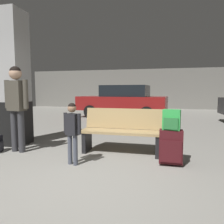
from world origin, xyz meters
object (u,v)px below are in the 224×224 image
at_px(parked_car_far, 123,100).
at_px(adult, 16,100).
at_px(bench, 122,131).
at_px(suitcase, 171,147).
at_px(structural_pillar, 13,79).
at_px(backpack_bright, 171,120).
at_px(child, 72,127).

bearing_deg(parked_car_far, adult, -99.40).
bearing_deg(bench, suitcase, -30.01).
bearing_deg(parked_car_far, structural_pillar, -104.81).
height_order(backpack_bright, adult, adult).
height_order(suitcase, parked_car_far, parked_car_far).
bearing_deg(suitcase, adult, 177.95).
height_order(backpack_bright, parked_car_far, parked_car_far).
distance_m(bench, suitcase, 1.10).
xyz_separation_m(backpack_bright, child, (-1.61, -0.35, -0.12)).
distance_m(bench, backpack_bright, 1.14).
bearing_deg(child, adult, 162.05).
bearing_deg(bench, structural_pillar, 177.78).
bearing_deg(structural_pillar, parked_car_far, 75.19).
bearing_deg(structural_pillar, child, -27.77).
bearing_deg(adult, bench, 11.82).
xyz_separation_m(child, parked_car_far, (-0.39, 6.67, 0.16)).
bearing_deg(backpack_bright, adult, 177.94).
bearing_deg(child, suitcase, 12.22).
bearing_deg(structural_pillar, bench, -2.22).
distance_m(suitcase, child, 1.68).
xyz_separation_m(bench, suitcase, (0.94, -0.55, -0.12)).
relative_size(bench, backpack_bright, 4.71).
bearing_deg(backpack_bright, structural_pillar, 169.57).
bearing_deg(child, parked_car_far, 93.33).
xyz_separation_m(suitcase, adult, (-3.03, 0.11, 0.75)).
distance_m(suitcase, adult, 3.12).
bearing_deg(parked_car_far, child, -86.67).
distance_m(backpack_bright, parked_car_far, 6.63).
bearing_deg(bench, backpack_bright, -30.06).
relative_size(structural_pillar, bench, 1.91).
distance_m(bench, child, 1.14).
relative_size(suitcase, adult, 0.35).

